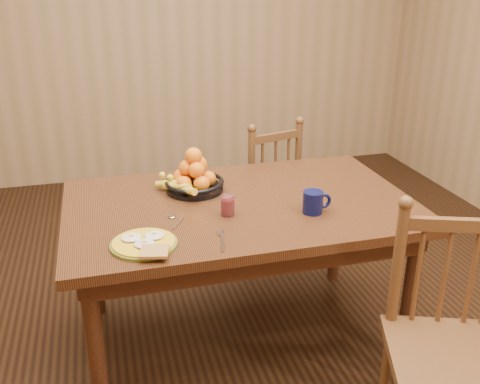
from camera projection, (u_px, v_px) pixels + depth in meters
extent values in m
cube|color=black|center=(240.00, 335.00, 2.78)|extent=(4.50, 5.00, 0.01)
cube|color=olive|center=(163.00, 22.00, 4.50)|extent=(4.50, 0.01, 2.70)
cube|color=black|center=(240.00, 206.00, 2.50)|extent=(1.60, 1.00, 0.04)
cube|color=black|center=(220.00, 188.00, 2.90)|extent=(1.40, 0.04, 0.10)
cube|color=black|center=(267.00, 264.00, 2.15)|extent=(1.40, 0.04, 0.10)
cube|color=black|center=(377.00, 204.00, 2.70)|extent=(0.04, 0.84, 0.10)
cube|color=black|center=(83.00, 239.00, 2.35)|extent=(0.04, 0.84, 0.10)
cylinder|color=black|center=(96.00, 351.00, 2.12)|extent=(0.07, 0.07, 0.70)
cylinder|color=black|center=(409.00, 299.00, 2.45)|extent=(0.07, 0.07, 0.70)
cylinder|color=black|center=(93.00, 255.00, 2.83)|extent=(0.07, 0.07, 0.70)
cylinder|color=black|center=(336.00, 225.00, 3.17)|extent=(0.07, 0.07, 0.70)
cube|color=#513018|center=(259.00, 191.00, 3.47)|extent=(0.50, 0.49, 0.04)
cylinder|color=#513018|center=(267.00, 208.00, 3.76)|extent=(0.03, 0.03, 0.40)
cylinder|color=#513018|center=(225.00, 218.00, 3.61)|extent=(0.03, 0.03, 0.40)
cylinder|color=#513018|center=(293.00, 225.00, 3.51)|extent=(0.03, 0.03, 0.40)
cylinder|color=#513018|center=(249.00, 237.00, 3.35)|extent=(0.03, 0.03, 0.40)
cylinder|color=#513018|center=(298.00, 159.00, 3.32)|extent=(0.04, 0.04, 0.49)
cylinder|color=#513018|center=(252.00, 168.00, 3.16)|extent=(0.04, 0.04, 0.49)
cylinder|color=#513018|center=(275.00, 171.00, 3.26)|extent=(0.02, 0.02, 0.38)
cube|color=#513018|center=(276.00, 137.00, 3.17)|extent=(0.33, 0.11, 0.05)
cube|color=#513018|center=(450.00, 356.00, 1.94)|extent=(0.56, 0.54, 0.04)
cylinder|color=#513018|center=(385.00, 372.00, 2.20)|extent=(0.04, 0.04, 0.43)
cylinder|color=#513018|center=(475.00, 378.00, 2.17)|extent=(0.04, 0.04, 0.43)
cylinder|color=#513018|center=(398.00, 265.00, 2.03)|extent=(0.04, 0.04, 0.52)
cylinder|color=#513018|center=(444.00, 279.00, 2.04)|extent=(0.02, 0.02, 0.40)
cube|color=#513018|center=(453.00, 225.00, 1.95)|extent=(0.35, 0.15, 0.05)
cylinder|color=#59601E|center=(144.00, 244.00, 2.09)|extent=(0.26, 0.26, 0.01)
cylinder|color=gold|center=(144.00, 243.00, 2.09)|extent=(0.24, 0.24, 0.01)
ellipsoid|color=silver|center=(131.00, 237.00, 2.11)|extent=(0.08, 0.08, 0.01)
cube|color=#F2E08C|center=(131.00, 235.00, 2.10)|extent=(0.02, 0.02, 0.01)
ellipsoid|color=silver|center=(154.00, 235.00, 2.12)|extent=(0.08, 0.08, 0.01)
cube|color=#F2E08C|center=(154.00, 233.00, 2.12)|extent=(0.02, 0.02, 0.01)
ellipsoid|color=silver|center=(144.00, 244.00, 2.06)|extent=(0.08, 0.08, 0.01)
cube|color=#F2E08C|center=(144.00, 241.00, 2.05)|extent=(0.02, 0.02, 0.01)
cube|color=brown|center=(154.00, 251.00, 2.00)|extent=(0.12, 0.12, 0.01)
cube|color=silver|center=(223.00, 243.00, 2.11)|extent=(0.04, 0.14, 0.00)
cube|color=silver|center=(221.00, 233.00, 2.19)|extent=(0.04, 0.05, 0.00)
cube|color=silver|center=(178.00, 223.00, 2.27)|extent=(0.07, 0.11, 0.00)
ellipsoid|color=silver|center=(172.00, 216.00, 2.34)|extent=(0.03, 0.04, 0.01)
cylinder|color=#090D33|center=(313.00, 202.00, 2.36)|extent=(0.09, 0.09, 0.10)
torus|color=#090D33|center=(324.00, 201.00, 2.38)|extent=(0.07, 0.02, 0.07)
cylinder|color=black|center=(313.00, 193.00, 2.35)|extent=(0.08, 0.08, 0.00)
cylinder|color=silver|center=(228.00, 205.00, 2.34)|extent=(0.06, 0.06, 0.09)
cylinder|color=maroon|center=(228.00, 207.00, 2.34)|extent=(0.05, 0.05, 0.07)
cylinder|color=black|center=(195.00, 189.00, 2.62)|extent=(0.28, 0.28, 0.02)
torus|color=black|center=(194.00, 182.00, 2.60)|extent=(0.29, 0.29, 0.02)
cylinder|color=black|center=(195.00, 190.00, 2.62)|extent=(0.10, 0.10, 0.01)
sphere|color=orange|center=(208.00, 178.00, 2.62)|extent=(0.07, 0.07, 0.07)
sphere|color=orange|center=(196.00, 174.00, 2.66)|extent=(0.08, 0.08, 0.08)
sphere|color=orange|center=(181.00, 177.00, 2.62)|extent=(0.08, 0.08, 0.08)
sphere|color=orange|center=(184.00, 184.00, 2.55)|extent=(0.07, 0.07, 0.07)
sphere|color=orange|center=(201.00, 184.00, 2.54)|extent=(0.08, 0.08, 0.08)
sphere|color=orange|center=(199.00, 164.00, 2.61)|extent=(0.08, 0.08, 0.08)
sphere|color=orange|center=(186.00, 168.00, 2.58)|extent=(0.07, 0.07, 0.07)
sphere|color=orange|center=(197.00, 170.00, 2.54)|extent=(0.08, 0.08, 0.08)
sphere|color=orange|center=(194.00, 156.00, 2.55)|extent=(0.08, 0.08, 0.08)
cylinder|color=yellow|center=(177.00, 187.00, 2.55)|extent=(0.10, 0.17, 0.07)
cylinder|color=yellow|center=(172.00, 183.00, 2.59)|extent=(0.14, 0.15, 0.07)
cylinder|color=yellow|center=(185.00, 190.00, 2.51)|extent=(0.06, 0.18, 0.07)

